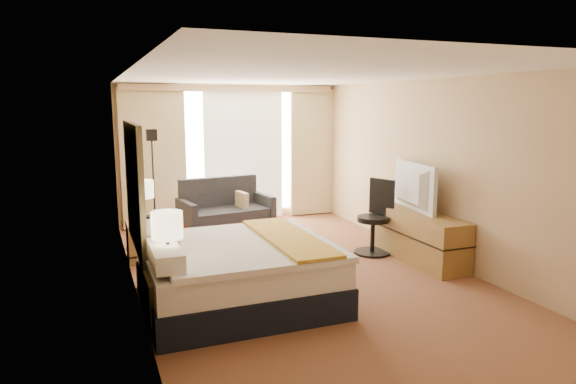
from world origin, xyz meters
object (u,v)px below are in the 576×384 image
object	(u,v)px
lamp_right	(143,190)
floor_lamp	(153,161)
media_dresser	(417,236)
loveseat	(225,216)
desk_chair	(375,221)
lamp_left	(167,226)
bed	(237,272)
television	(407,186)
nightstand_right	(144,241)
nightstand_left	(170,303)

from	to	relation	value
lamp_right	floor_lamp	bearing A→B (deg)	77.29
media_dresser	floor_lamp	distance (m)	4.47
lamp_right	loveseat	bearing A→B (deg)	36.01
floor_lamp	desk_chair	distance (m)	3.82
desk_chair	lamp_left	xyz separation A→B (m)	(-3.31, -1.55, 0.56)
bed	lamp_left	distance (m)	1.13
loveseat	floor_lamp	distance (m)	1.54
television	floor_lamp	bearing A→B (deg)	60.50
bed	loveseat	world-z (taller)	bed
bed	television	world-z (taller)	television
nightstand_right	media_dresser	distance (m)	3.97
bed	television	xyz separation A→B (m)	(2.84, 0.88, 0.68)
television	media_dresser	bearing A→B (deg)	-159.96
nightstand_right	television	bearing A→B (deg)	-18.42
nightstand_left	television	xyz separation A→B (m)	(3.65, 1.28, 0.77)
lamp_left	lamp_right	distance (m)	2.46
desk_chair	lamp_left	bearing A→B (deg)	-175.61
nightstand_right	floor_lamp	world-z (taller)	floor_lamp
media_dresser	loveseat	bearing A→B (deg)	131.48
nightstand_left	lamp_left	world-z (taller)	lamp_left
bed	lamp_left	bearing A→B (deg)	-154.64
lamp_left	loveseat	bearing A→B (deg)	67.09
nightstand_left	floor_lamp	distance (m)	3.98
floor_lamp	desk_chair	world-z (taller)	floor_lamp
desk_chair	nightstand_left	bearing A→B (deg)	-175.37
nightstand_right	lamp_left	world-z (taller)	lamp_left
nightstand_right	desk_chair	bearing A→B (deg)	-15.69
desk_chair	lamp_left	size ratio (longest dim) A/B	1.72
nightstand_left	media_dresser	bearing A→B (deg)	15.84
bed	nightstand_right	bearing A→B (deg)	111.07
desk_chair	loveseat	bearing A→B (deg)	111.84
nightstand_right	floor_lamp	size ratio (longest dim) A/B	0.30
loveseat	nightstand_left	bearing A→B (deg)	-121.51
media_dresser	television	distance (m)	0.74
nightstand_right	bed	size ratio (longest dim) A/B	0.27
media_dresser	lamp_left	distance (m)	3.90
television	lamp_right	bearing A→B (deg)	79.71
nightstand_right	desk_chair	world-z (taller)	desk_chair
floor_lamp	television	distance (m)	4.19
lamp_left	desk_chair	bearing A→B (deg)	25.15
bed	desk_chair	world-z (taller)	desk_chair
lamp_left	floor_lamp	bearing A→B (deg)	85.05
nightstand_left	television	world-z (taller)	television
nightstand_left	loveseat	size ratio (longest dim) A/B	0.33
media_dresser	bed	xyz separation A→B (m)	(-2.89, -0.65, 0.02)
nightstand_right	bed	distance (m)	2.25
media_dresser	desk_chair	world-z (taller)	desk_chair
nightstand_right	loveseat	world-z (taller)	loveseat
nightstand_right	loveseat	size ratio (longest dim) A/B	0.33
loveseat	nightstand_right	bearing A→B (deg)	-153.67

